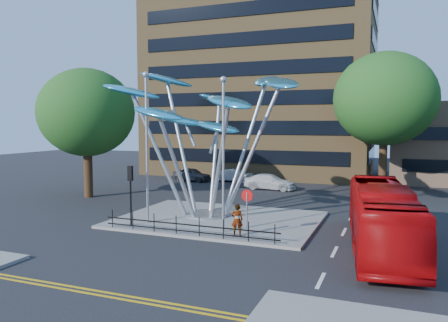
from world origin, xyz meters
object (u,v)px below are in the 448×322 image
at_px(parked_car_mid, 236,176).
at_px(parked_car_right, 270,182).
at_px(parked_car_left, 192,174).
at_px(pedestrian, 237,220).
at_px(tree_right, 385,99).
at_px(leaf_sculpture, 207,109).
at_px(no_entry_sign_island, 247,205).
at_px(traffic_light_island, 130,183).
at_px(red_bus, 382,217).
at_px(street_lamp_left, 147,134).
at_px(tree_left, 87,113).
at_px(street_lamp_right, 223,140).

distance_m(parked_car_mid, parked_car_right, 5.65).
bearing_deg(parked_car_left, pedestrian, -140.49).
bearing_deg(tree_right, pedestrian, -108.52).
relative_size(parked_car_left, parked_car_mid, 1.02).
bearing_deg(leaf_sculpture, tree_right, 56.69).
bearing_deg(no_entry_sign_island, traffic_light_island, -179.87).
height_order(parked_car_left, parked_car_right, parked_car_left).
relative_size(red_bus, parked_car_right, 2.37).
bearing_deg(pedestrian, red_bus, 165.26).
relative_size(leaf_sculpture, red_bus, 1.14).
bearing_deg(parked_car_right, traffic_light_island, 170.52).
distance_m(traffic_light_island, parked_car_left, 20.09).
xyz_separation_m(street_lamp_left, parked_car_left, (-5.95, 18.24, -4.66)).
distance_m(tree_left, no_entry_sign_island, 18.35).
height_order(tree_right, pedestrian, tree_right).
height_order(street_lamp_right, parked_car_left, street_lamp_right).
xyz_separation_m(leaf_sculpture, no_entry_sign_island, (4.07, -4.16, -5.06)).
relative_size(tree_right, street_lamp_left, 1.38).
bearing_deg(red_bus, pedestrian, 178.78).
relative_size(red_bus, pedestrian, 6.62).
xyz_separation_m(street_lamp_left, no_entry_sign_island, (6.50, -0.98, -3.54)).
bearing_deg(parked_car_right, tree_left, 129.12).
height_order(no_entry_sign_island, pedestrian, no_entry_sign_island).
bearing_deg(leaf_sculpture, street_lamp_left, -127.40).
distance_m(tree_right, street_lamp_right, 20.64).
xyz_separation_m(leaf_sculpture, street_lamp_left, (-2.43, -3.18, -1.52)).
relative_size(street_lamp_left, parked_car_right, 1.87).
bearing_deg(leaf_sculpture, traffic_light_island, -125.04).
height_order(pedestrian, parked_car_mid, pedestrian).
relative_size(tree_right, red_bus, 1.09).
relative_size(street_lamp_left, parked_car_mid, 2.21).
bearing_deg(pedestrian, no_entry_sign_island, 161.36).
xyz_separation_m(parked_car_left, parked_car_mid, (4.50, 1.04, -0.04)).
xyz_separation_m(traffic_light_island, parked_car_left, (-5.45, 19.24, -1.92)).
xyz_separation_m(tree_right, street_lamp_right, (-7.50, -19.00, -2.94)).
bearing_deg(tree_left, leaf_sculpture, -15.55).
height_order(no_entry_sign_island, parked_car_left, no_entry_sign_island).
bearing_deg(pedestrian, street_lamp_left, -29.91).
height_order(street_lamp_left, pedestrian, street_lamp_left).
bearing_deg(street_lamp_right, parked_car_mid, 108.06).
relative_size(parked_car_mid, parked_car_right, 0.85).
bearing_deg(no_entry_sign_island, leaf_sculpture, 134.33).
bearing_deg(street_lamp_right, parked_car_left, 120.30).
height_order(street_lamp_right, parked_car_mid, street_lamp_right).
height_order(tree_right, traffic_light_island, tree_right).
bearing_deg(street_lamp_right, no_entry_sign_island, -17.87).
bearing_deg(red_bus, street_lamp_right, 174.53).
height_order(tree_left, parked_car_right, tree_left).
xyz_separation_m(tree_right, parked_car_left, (-18.45, -0.26, -7.34)).
distance_m(leaf_sculpture, pedestrian, 8.03).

